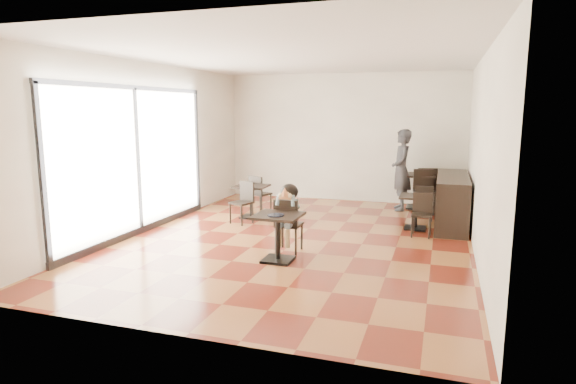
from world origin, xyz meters
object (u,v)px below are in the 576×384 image
at_px(child_chair, 289,225).
at_px(chair_left_b, 241,203).
at_px(child_table, 278,238).
at_px(child, 289,218).
at_px(cafe_table_mid, 416,212).
at_px(cafe_table_left, 252,202).
at_px(adult_patron, 401,170).
at_px(chair_left_a, 261,194).
at_px(chair_mid_b, 422,215).
at_px(chair_back_b, 424,192).
at_px(chair_back_a, 425,188).
at_px(chair_mid_a, 424,204).
at_px(cafe_table_back, 418,191).

xyz_separation_m(child_chair, chair_left_b, (-1.53, 1.57, -0.02)).
relative_size(child_table, child, 0.66).
bearing_deg(cafe_table_mid, cafe_table_left, -178.93).
relative_size(adult_patron, cafe_table_mid, 2.82).
bearing_deg(chair_left_a, chair_mid_b, -175.81).
height_order(cafe_table_mid, chair_left_a, chair_left_a).
bearing_deg(chair_back_b, chair_mid_b, -101.38).
relative_size(child, cafe_table_mid, 1.69).
distance_m(child, chair_left_b, 2.20).
relative_size(child_table, chair_back_a, 0.75).
bearing_deg(chair_mid_b, chair_mid_a, 91.42).
bearing_deg(chair_back_a, adult_patron, 19.22).
distance_m(chair_mid_a, chair_back_b, 0.96).
distance_m(child, cafe_table_mid, 2.90).
bearing_deg(child_chair, cafe_table_left, -54.22).
relative_size(cafe_table_left, cafe_table_back, 0.86).
height_order(child_table, cafe_table_mid, child_table).
bearing_deg(chair_left_a, child_table, 135.80).
bearing_deg(chair_mid_b, chair_left_a, 165.20).
relative_size(adult_patron, chair_back_a, 1.90).
distance_m(cafe_table_mid, chair_mid_a, 0.57).
height_order(chair_mid_a, chair_mid_b, same).
bearing_deg(child, chair_left_a, 119.79).
bearing_deg(chair_back_b, adult_patron, 142.66).
xyz_separation_m(cafe_table_back, chair_back_a, (0.17, 0.03, 0.08)).
height_order(adult_patron, chair_mid_a, adult_patron).
distance_m(cafe_table_mid, chair_left_a, 3.46).
bearing_deg(child_table, chair_back_a, 67.60).
bearing_deg(cafe_table_back, child, -113.27).
xyz_separation_m(child_table, cafe_table_back, (1.82, 4.79, 0.04)).
bearing_deg(cafe_table_back, child_chair, -113.27).
bearing_deg(child_chair, adult_patron, -110.17).
distance_m(child_table, chair_back_b, 4.69).
bearing_deg(child_chair, cafe_table_back, -113.27).
relative_size(cafe_table_mid, chair_mid_a, 0.83).
height_order(chair_left_a, chair_back_a, chair_back_a).
bearing_deg(chair_left_a, child_chair, 140.20).
xyz_separation_m(child_table, chair_back_a, (1.99, 4.83, 0.12)).
distance_m(child_chair, adult_patron, 4.23).
xyz_separation_m(chair_mid_a, chair_left_a, (-3.56, -0.06, 0.03)).
relative_size(adult_patron, chair_back_b, 1.90).
relative_size(child_table, chair_mid_b, 0.93).
xyz_separation_m(chair_back_a, chair_back_b, (0.00, -0.58, 0.00)).
bearing_deg(chair_back_a, cafe_table_mid, 74.93).
bearing_deg(adult_patron, child, -32.71).
distance_m(cafe_table_mid, chair_back_b, 1.52).
relative_size(child, chair_back_b, 1.14).
distance_m(cafe_table_back, chair_back_b, 0.58).
relative_size(cafe_table_left, chair_back_a, 0.72).
height_order(child, cafe_table_left, child).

